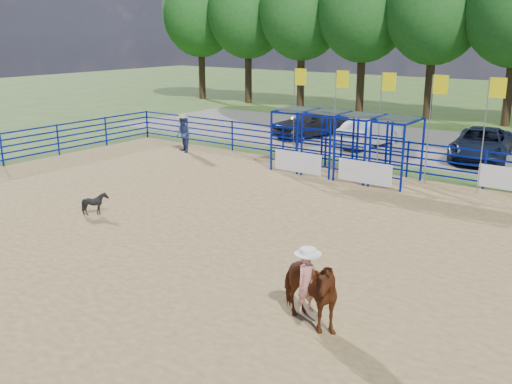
% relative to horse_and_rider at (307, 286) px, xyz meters
% --- Properties ---
extents(ground, '(120.00, 120.00, 0.00)m').
position_rel_horse_and_rider_xyz_m(ground, '(-2.98, 2.72, -0.88)').
color(ground, '#446227').
rests_on(ground, ground).
extents(arena_dirt, '(30.00, 20.00, 0.02)m').
position_rel_horse_and_rider_xyz_m(arena_dirt, '(-2.98, 2.72, -0.87)').
color(arena_dirt, '#A18350').
rests_on(arena_dirt, ground).
extents(gravel_strip, '(40.00, 10.00, 0.01)m').
position_rel_horse_and_rider_xyz_m(gravel_strip, '(-2.98, 19.72, -0.87)').
color(gravel_strip, slate).
rests_on(gravel_strip, ground).
extents(horse_and_rider, '(2.04, 1.41, 2.29)m').
position_rel_horse_and_rider_xyz_m(horse_and_rider, '(0.00, 0.00, 0.00)').
color(horse_and_rider, '#612C13').
rests_on(horse_and_rider, arena_dirt).
extents(calf, '(0.72, 0.65, 0.75)m').
position_rel_horse_and_rider_xyz_m(calf, '(-9.23, 2.14, -0.48)').
color(calf, black).
rests_on(calf, arena_dirt).
extents(spectator_cowboy, '(1.05, 0.97, 1.80)m').
position_rel_horse_and_rider_xyz_m(spectator_cowboy, '(-13.67, 11.01, 0.05)').
color(spectator_cowboy, navy).
rests_on(spectator_cowboy, arena_dirt).
extents(car_a, '(3.13, 5.12, 1.63)m').
position_rel_horse_and_rider_xyz_m(car_a, '(-10.93, 18.45, -0.05)').
color(car_a, black).
rests_on(car_a, gravel_strip).
extents(car_b, '(1.92, 4.39, 1.40)m').
position_rel_horse_and_rider_xyz_m(car_b, '(-7.03, 17.74, -0.16)').
color(car_b, '#9D9FA5').
rests_on(car_b, gravel_strip).
extents(car_c, '(3.10, 5.46, 1.44)m').
position_rel_horse_and_rider_xyz_m(car_c, '(-1.52, 17.93, -0.15)').
color(car_c, black).
rests_on(car_c, gravel_strip).
extents(perimeter_fence, '(30.10, 20.10, 1.50)m').
position_rel_horse_and_rider_xyz_m(perimeter_fence, '(-2.98, 2.72, -0.13)').
color(perimeter_fence, '#071698').
rests_on(perimeter_fence, ground).
extents(chute_assembly, '(19.32, 2.41, 4.20)m').
position_rel_horse_and_rider_xyz_m(chute_assembly, '(-4.88, 11.55, 0.38)').
color(chute_assembly, '#071698').
rests_on(chute_assembly, ground).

